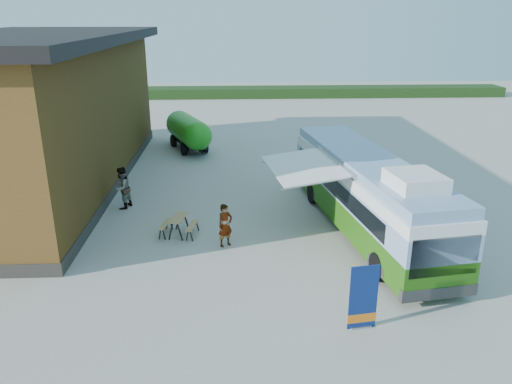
{
  "coord_description": "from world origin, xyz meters",
  "views": [
    {
      "loc": [
        -0.65,
        -15.09,
        8.34
      ],
      "look_at": [
        0.23,
        4.23,
        1.4
      ],
      "focal_mm": 35.0,
      "sensor_mm": 36.0,
      "label": 1
    }
  ],
  "objects_px": {
    "person_a": "(225,225)",
    "person_b": "(122,188)",
    "slurry_tanker": "(188,130)",
    "banner": "(363,303)",
    "bus": "(367,191)",
    "picnic_table": "(179,222)"
  },
  "relations": [
    {
      "from": "person_a",
      "to": "person_b",
      "type": "bearing_deg",
      "value": 105.93
    },
    {
      "from": "person_b",
      "to": "slurry_tanker",
      "type": "distance_m",
      "value": 10.45
    },
    {
      "from": "banner",
      "to": "slurry_tanker",
      "type": "height_order",
      "value": "slurry_tanker"
    },
    {
      "from": "banner",
      "to": "slurry_tanker",
      "type": "bearing_deg",
      "value": 99.42
    },
    {
      "from": "person_a",
      "to": "bus",
      "type": "bearing_deg",
      "value": -21.51
    },
    {
      "from": "bus",
      "to": "person_a",
      "type": "height_order",
      "value": "bus"
    },
    {
      "from": "slurry_tanker",
      "to": "person_b",
      "type": "bearing_deg",
      "value": -123.68
    },
    {
      "from": "banner",
      "to": "slurry_tanker",
      "type": "distance_m",
      "value": 20.82
    },
    {
      "from": "person_a",
      "to": "banner",
      "type": "bearing_deg",
      "value": -87.32
    },
    {
      "from": "picnic_table",
      "to": "person_a",
      "type": "relative_size",
      "value": 0.92
    },
    {
      "from": "banner",
      "to": "picnic_table",
      "type": "xyz_separation_m",
      "value": [
        -5.73,
        6.5,
        -0.23
      ]
    },
    {
      "from": "person_b",
      "to": "picnic_table",
      "type": "bearing_deg",
      "value": 65.88
    },
    {
      "from": "picnic_table",
      "to": "person_b",
      "type": "height_order",
      "value": "person_b"
    },
    {
      "from": "bus",
      "to": "slurry_tanker",
      "type": "bearing_deg",
      "value": 113.04
    },
    {
      "from": "person_a",
      "to": "slurry_tanker",
      "type": "xyz_separation_m",
      "value": [
        -2.55,
        14.35,
        0.43
      ]
    },
    {
      "from": "picnic_table",
      "to": "slurry_tanker",
      "type": "height_order",
      "value": "slurry_tanker"
    },
    {
      "from": "person_b",
      "to": "banner",
      "type": "bearing_deg",
      "value": 65.19
    },
    {
      "from": "picnic_table",
      "to": "person_b",
      "type": "bearing_deg",
      "value": 142.38
    },
    {
      "from": "bus",
      "to": "person_b",
      "type": "bearing_deg",
      "value": 155.06
    },
    {
      "from": "banner",
      "to": "picnic_table",
      "type": "distance_m",
      "value": 8.67
    },
    {
      "from": "picnic_table",
      "to": "person_b",
      "type": "distance_m",
      "value": 4.19
    },
    {
      "from": "person_b",
      "to": "person_a",
      "type": "bearing_deg",
      "value": 72.05
    }
  ]
}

